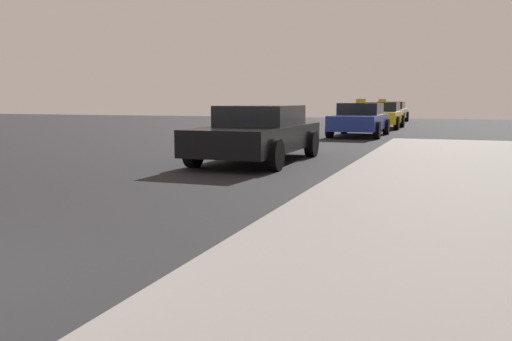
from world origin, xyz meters
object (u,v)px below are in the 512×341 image
at_px(car_yellow, 382,115).
at_px(car_silver, 391,112).
at_px(car_black, 258,133).
at_px(car_blue, 360,119).

xyz_separation_m(car_yellow, car_silver, (-0.40, 7.51, 0.00)).
bearing_deg(car_black, car_yellow, -92.69).
bearing_deg(car_yellow, car_blue, 89.65).
xyz_separation_m(car_blue, car_silver, (-0.37, 13.68, 0.00)).
bearing_deg(car_yellow, car_black, 87.31).
distance_m(car_blue, car_yellow, 6.17).
bearing_deg(car_silver, car_black, 89.17).
bearing_deg(car_black, car_blue, -94.20).
relative_size(car_blue, car_yellow, 1.05).
height_order(car_yellow, car_silver, car_yellow).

